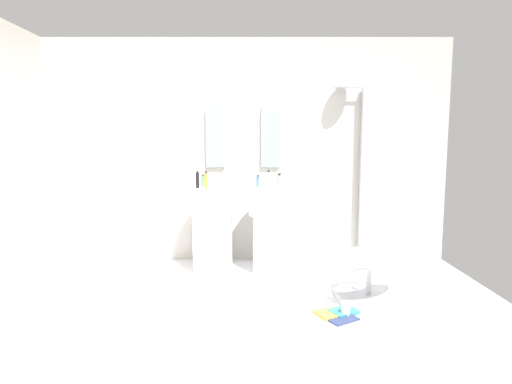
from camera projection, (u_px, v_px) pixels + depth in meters
ground_plane at (238, 316)px, 3.46m from camera, size 4.80×3.60×0.04m
rear_partition at (243, 152)px, 4.94m from camera, size 4.80×0.10×2.60m
pedestal_sink_left at (213, 224)px, 4.61m from camera, size 0.50×0.50×1.02m
pedestal_sink_right at (272, 224)px, 4.61m from camera, size 0.50×0.50×1.02m
vanity_mirror_left at (216, 137)px, 4.85m from camera, size 0.22×0.03×0.69m
vanity_mirror_right at (271, 137)px, 4.85m from camera, size 0.22×0.03×0.69m
shower_column at (365, 171)px, 4.84m from camera, size 0.49×0.24×2.05m
lounge_chair at (370, 263)px, 3.70m from camera, size 1.06×1.06×0.65m
towel_rack at (86, 229)px, 3.79m from camera, size 0.37×0.22×0.95m
area_rug at (324, 322)px, 3.28m from camera, size 1.26×0.74×0.01m
magazine_teal at (344, 312)px, 3.42m from camera, size 0.28×0.26×0.03m
magazine_navy at (343, 319)px, 3.30m from camera, size 0.28×0.25×0.02m
magazine_ochre at (331, 313)px, 3.40m from camera, size 0.30×0.28×0.03m
coffee_mug at (346, 311)px, 3.37m from camera, size 0.07×0.07×0.09m
soap_bottle_black at (198, 180)px, 4.49m from camera, size 0.04×0.04×0.19m
soap_bottle_white at (269, 180)px, 4.42m from camera, size 0.05×0.05×0.20m
soap_bottle_green at (203, 181)px, 4.66m from camera, size 0.04×0.04×0.13m
soap_bottle_blue at (258, 181)px, 4.63m from camera, size 0.04×0.04×0.13m
soap_bottle_amber at (206, 181)px, 4.41m from camera, size 0.04×0.04×0.19m
soap_bottle_grey at (280, 182)px, 4.45m from camera, size 0.06×0.06×0.16m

